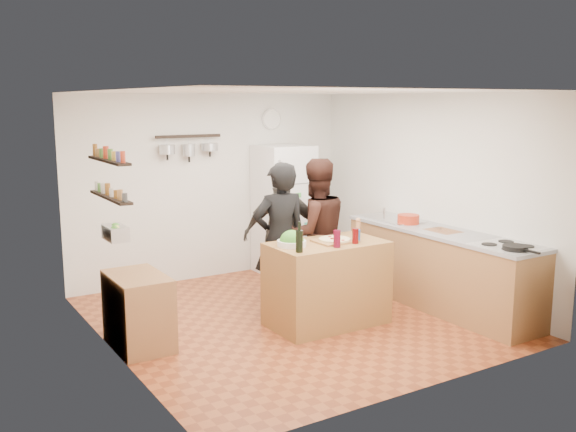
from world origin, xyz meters
TOP-DOWN VIEW (x-y plane):
  - room_shell at (0.00, 0.39)m, footprint 4.20×4.20m
  - prep_island at (0.22, -0.35)m, footprint 1.25×0.72m
  - pizza_board at (0.30, -0.37)m, footprint 0.42×0.34m
  - pizza at (0.30, -0.37)m, footprint 0.34×0.34m
  - salad_bowl at (-0.20, -0.30)m, footprint 0.31×0.31m
  - wine_bottle at (-0.28, -0.57)m, footprint 0.07×0.07m
  - wine_glass_near at (0.17, -0.59)m, footprint 0.07×0.07m
  - wine_glass_far at (0.44, -0.55)m, footprint 0.07×0.07m
  - pepper_mill at (0.67, -0.30)m, footprint 0.05×0.05m
  - salt_canister at (0.52, -0.47)m, footprint 0.08×0.08m
  - person_left at (-0.05, 0.19)m, footprint 0.68×0.49m
  - person_center at (0.45, 0.23)m, footprint 0.95×0.79m
  - person_back at (0.27, 0.65)m, footprint 1.04×0.71m
  - counter_run at (1.70, -0.55)m, footprint 0.63×2.63m
  - stove_top at (1.70, -1.50)m, footprint 0.60×0.62m
  - skillet at (1.60, -1.67)m, footprint 0.25×0.25m
  - sink at (1.70, 0.30)m, footprint 0.50×0.80m
  - cutting_board at (1.70, -0.58)m, footprint 0.30×0.40m
  - red_bowl at (1.65, -0.04)m, footprint 0.27×0.27m
  - fridge at (0.95, 1.75)m, footprint 0.70×0.68m
  - wall_clock at (0.95, 2.08)m, footprint 0.30×0.03m
  - spice_shelf_lower at (-1.93, 0.20)m, footprint 0.12×1.00m
  - spice_shelf_upper at (-1.93, 0.20)m, footprint 0.12×1.00m
  - produce_basket at (-1.90, 0.20)m, footprint 0.18×0.35m
  - side_table at (-1.74, 0.09)m, footprint 0.50×0.80m
  - pot_rack at (-0.35, 2.00)m, footprint 0.90×0.04m

SIDE VIEW (x-z plane):
  - side_table at x=-1.74m, z-range 0.00..0.73m
  - counter_run at x=1.70m, z-range 0.00..0.90m
  - prep_island at x=0.22m, z-range 0.00..0.91m
  - person_back at x=0.27m, z-range 0.00..1.64m
  - person_left at x=-0.05m, z-range 0.00..1.74m
  - person_center at x=0.45m, z-range 0.00..1.76m
  - fridge at x=0.95m, z-range 0.00..1.80m
  - stove_top at x=1.70m, z-range 0.90..0.92m
  - cutting_board at x=1.70m, z-range 0.90..0.92m
  - sink at x=1.70m, z-range 0.90..0.93m
  - pizza_board at x=0.30m, z-range 0.91..0.93m
  - pizza at x=0.30m, z-range 0.93..0.95m
  - salad_bowl at x=-0.20m, z-range 0.91..0.97m
  - skillet at x=1.60m, z-range 0.92..0.97m
  - salt_canister at x=0.52m, z-range 0.91..1.04m
  - red_bowl at x=1.65m, z-range 0.92..1.03m
  - wine_glass_far at x=0.44m, z-range 0.91..1.07m
  - pepper_mill at x=0.67m, z-range 0.91..1.08m
  - wine_glass_near at x=0.17m, z-range 0.91..1.09m
  - wine_bottle at x=-0.28m, z-range 0.91..1.13m
  - produce_basket at x=-1.90m, z-range 1.08..1.22m
  - room_shell at x=0.00m, z-range -0.85..3.35m
  - spice_shelf_lower at x=-1.93m, z-range 1.49..1.51m
  - spice_shelf_upper at x=-1.93m, z-range 1.84..1.86m
  - pot_rack at x=-0.35m, z-range 1.93..1.97m
  - wall_clock at x=0.95m, z-range 2.00..2.30m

